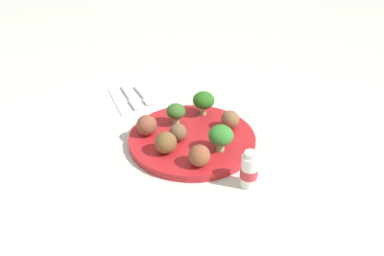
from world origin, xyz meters
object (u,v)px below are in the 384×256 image
at_px(broccoli_floret_back_left, 176,112).
at_px(meatball_near_rim, 166,143).
at_px(meatball_mid_left, 147,125).
at_px(fork, 144,96).
at_px(broccoli_floret_front_left, 204,101).
at_px(napkin, 136,97).
at_px(meatball_back_right, 199,156).
at_px(broccoli_floret_far_rim, 221,136).
at_px(plate, 192,139).
at_px(knife, 131,98).
at_px(yogurt_bottle, 249,170).
at_px(meatball_back_left, 230,120).
at_px(meatball_mid_right, 177,132).

relative_size(broccoli_floret_back_left, meatball_near_rim, 1.12).
relative_size(meatball_mid_left, fork, 0.38).
bearing_deg(broccoli_floret_front_left, napkin, -152.16).
relative_size(meatball_back_right, meatball_mid_left, 0.95).
relative_size(broccoli_floret_front_left, meatball_mid_left, 1.29).
distance_m(broccoli_floret_far_rim, broccoli_floret_front_left, 0.15).
bearing_deg(broccoli_floret_back_left, plate, 7.48).
relative_size(broccoli_floret_back_left, napkin, 0.30).
bearing_deg(meatball_back_right, fork, 175.63).
relative_size(fork, knife, 0.83).
bearing_deg(broccoli_floret_front_left, yogurt_bottle, -11.17).
distance_m(meatball_back_left, meatball_near_rim, 0.17).
height_order(meatball_back_right, meatball_back_left, meatball_back_right).
distance_m(broccoli_floret_far_rim, fork, 0.33).
bearing_deg(meatball_back_right, meatball_near_rim, -151.29).
xyz_separation_m(broccoli_floret_front_left, meatball_near_rim, (0.09, -0.15, -0.01)).
distance_m(plate, yogurt_bottle, 0.18).
relative_size(meatball_back_right, fork, 0.36).
relative_size(meatball_mid_left, napkin, 0.27).
height_order(broccoli_floret_far_rim, napkin, broccoli_floret_far_rim).
bearing_deg(broccoli_floret_back_left, meatball_back_right, -10.81).
xyz_separation_m(meatball_mid_right, napkin, (-0.25, 0.01, -0.03)).
bearing_deg(meatball_mid_left, meatball_mid_right, 42.58).
distance_m(meatball_mid_right, napkin, 0.26).
bearing_deg(meatball_mid_right, plate, 86.71).
xyz_separation_m(meatball_mid_right, yogurt_bottle, (0.18, 0.06, -0.00)).
bearing_deg(napkin, broccoli_floret_front_left, 27.84).
height_order(plate, meatball_back_left, meatball_back_left).
bearing_deg(meatball_back_right, meatball_mid_right, 178.06).
relative_size(broccoli_floret_far_rim, meatball_mid_right, 1.47).
xyz_separation_m(broccoli_floret_front_left, fork, (-0.18, -0.08, -0.05)).
height_order(broccoli_floret_back_left, meatball_near_rim, broccoli_floret_back_left).
xyz_separation_m(plate, fork, (-0.25, -0.01, -0.00)).
xyz_separation_m(meatball_mid_left, knife, (-0.20, 0.04, -0.03)).
height_order(broccoli_floret_front_left, meatball_back_right, broccoli_floret_front_left).
xyz_separation_m(plate, knife, (-0.25, -0.05, -0.00)).
xyz_separation_m(broccoli_floret_far_rim, meatball_near_rim, (-0.05, -0.10, -0.01)).
xyz_separation_m(plate, meatball_back_left, (0.01, 0.09, 0.03)).
height_order(meatball_back_right, knife, meatball_back_right).
bearing_deg(knife, broccoli_floret_back_left, 11.89).
height_order(meatball_near_rim, knife, meatball_near_rim).
bearing_deg(broccoli_floret_back_left, meatball_near_rim, -38.01).
bearing_deg(broccoli_floret_front_left, broccoli_floret_back_left, -84.96).
xyz_separation_m(broccoli_floret_back_left, napkin, (-0.19, -0.02, -0.05)).
relative_size(broccoli_floret_back_left, meatball_back_right, 1.18).
bearing_deg(meatball_back_left, knife, -152.10).
relative_size(plate, broccoli_floret_far_rim, 4.88).
height_order(meatball_mid_left, napkin, meatball_mid_left).
bearing_deg(meatball_near_rim, broccoli_floret_back_left, 141.99).
height_order(broccoli_floret_back_left, napkin, broccoli_floret_back_left).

